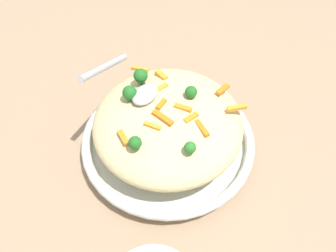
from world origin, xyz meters
The scene contains 21 objects.
ground_plane centered at (0.00, 0.00, 0.00)m, with size 2.40×2.40×0.00m, color #9E7F60.
serving_bowl centered at (0.00, 0.00, 0.02)m, with size 0.34×0.34×0.04m.
pasta_mound centered at (0.00, 0.00, 0.08)m, with size 0.28×0.28×0.09m, color #DBC689.
carrot_piece_0 centered at (-0.02, -0.01, 0.13)m, with size 0.04×0.01×0.01m, color orange.
carrot_piece_1 centered at (0.03, 0.04, 0.12)m, with size 0.04×0.01×0.01m, color orange.
carrot_piece_2 centered at (0.07, 0.06, 0.12)m, with size 0.03×0.01×0.01m, color orange.
carrot_piece_3 centered at (0.02, -0.02, 0.13)m, with size 0.03×0.01×0.01m, color orange.
carrot_piece_4 centered at (0.00, 0.01, 0.13)m, with size 0.02×0.01×0.01m, color orange.
carrot_piece_5 centered at (-0.09, 0.03, 0.12)m, with size 0.03×0.01×0.01m, color orange.
carrot_piece_6 centered at (-0.05, 0.00, 0.13)m, with size 0.03×0.01×0.01m, color orange.
carrot_piece_7 centered at (0.10, -0.05, 0.12)m, with size 0.03×0.01×0.01m, color orange.
carrot_piece_8 centered at (0.06, 0.10, 0.12)m, with size 0.03×0.01×0.01m, color orange.
carrot_piece_9 centered at (0.01, -0.04, 0.12)m, with size 0.03×0.01×0.01m, color orange.
carrot_piece_10 centered at (0.07, -0.10, 0.12)m, with size 0.04×0.01×0.01m, color orange.
carrot_piece_11 centered at (0.00, -0.07, 0.12)m, with size 0.04×0.01×0.01m, color orange.
broccoli_floret_0 centered at (0.05, -0.02, 0.13)m, with size 0.02×0.02×0.03m.
broccoli_floret_1 centered at (0.03, 0.08, 0.14)m, with size 0.03×0.03×0.03m.
broccoli_floret_2 centered at (-0.05, -0.08, 0.13)m, with size 0.02×0.02×0.02m.
broccoli_floret_3 centered at (-0.09, 0.00, 0.13)m, with size 0.02×0.02×0.03m.
broccoli_floret_4 centered at (-0.02, 0.07, 0.14)m, with size 0.03×0.03×0.03m.
serving_spoon centered at (0.00, 0.08, 0.15)m, with size 0.15×0.12×0.09m.
Camera 1 is at (-0.35, -0.24, 0.62)m, focal length 39.38 mm.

